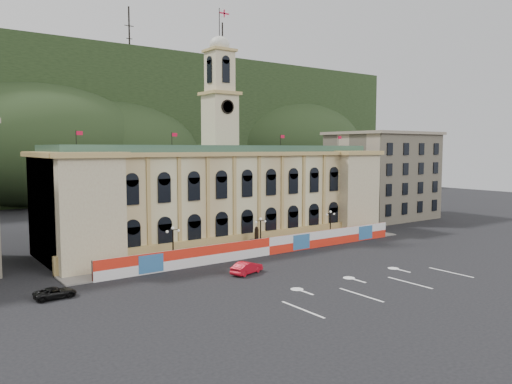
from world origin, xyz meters
TOP-DOWN VIEW (x-y plane):
  - ground at (0.00, 0.00)m, footprint 260.00×260.00m
  - lane_markings at (0.00, -5.00)m, footprint 26.00×10.00m
  - hill_ridge at (0.03, 121.99)m, footprint 230.00×80.00m
  - city_hall at (0.00, 27.63)m, footprint 56.20×17.60m
  - side_building_right at (43.00, 30.93)m, footprint 21.00×17.00m
  - hoarding_fence at (0.06, 15.07)m, footprint 50.00×0.44m
  - pavement at (0.00, 17.75)m, footprint 56.00×5.50m
  - statue at (0.00, 18.00)m, footprint 1.40×1.40m
  - lamp_left at (-14.00, 17.00)m, footprint 1.96×0.44m
  - lamp_center at (0.00, 17.00)m, footprint 1.96×0.44m
  - lamp_right at (14.00, 17.00)m, footprint 1.96×0.44m
  - red_sedan at (-8.62, 8.10)m, footprint 4.30×5.54m
  - black_suv at (-30.00, 11.32)m, footprint 2.20×4.25m

SIDE VIEW (x-z plane):
  - ground at x=0.00m, z-range 0.00..0.00m
  - lane_markings at x=0.00m, z-range -0.01..0.01m
  - pavement at x=0.00m, z-range 0.00..0.16m
  - black_suv at x=-30.00m, z-range 0.00..1.14m
  - red_sedan at x=-8.62m, z-range 0.00..1.51m
  - statue at x=0.00m, z-range -0.67..3.05m
  - hoarding_fence at x=0.06m, z-range 0.00..2.50m
  - lamp_left at x=-14.00m, z-range 0.50..5.65m
  - lamp_center at x=0.00m, z-range 0.50..5.65m
  - lamp_right at x=14.00m, z-range 0.50..5.65m
  - city_hall at x=0.00m, z-range -10.70..26.40m
  - side_building_right at x=43.00m, z-range 0.03..18.63m
  - hill_ridge at x=0.03m, z-range -12.52..51.48m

